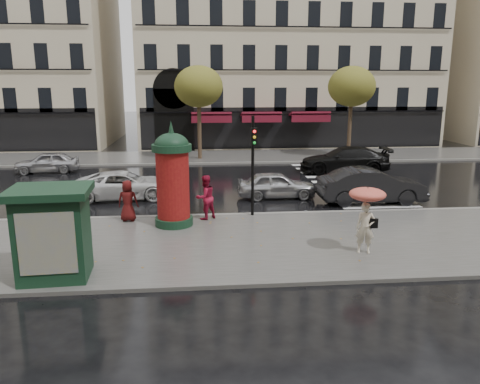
{
  "coord_description": "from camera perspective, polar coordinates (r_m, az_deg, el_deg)",
  "views": [
    {
      "loc": [
        -2.19,
        -15.61,
        5.38
      ],
      "look_at": [
        -0.61,
        1.5,
        1.4
      ],
      "focal_mm": 35.0,
      "sensor_mm": 36.0,
      "label": 1
    }
  ],
  "objects": [
    {
      "name": "ground",
      "position": [
        16.66,
        2.59,
        -5.81
      ],
      "size": [
        160.0,
        160.0,
        0.0
      ],
      "primitive_type": "plane",
      "color": "black",
      "rests_on": "ground"
    },
    {
      "name": "traffic_light",
      "position": [
        18.68,
        1.61,
        4.39
      ],
      "size": [
        0.27,
        0.38,
        4.04
      ],
      "color": "black",
      "rests_on": "near_sidewalk"
    },
    {
      "name": "near_sidewalk",
      "position": [
        16.17,
        2.83,
        -6.18
      ],
      "size": [
        90.0,
        7.0,
        0.12
      ],
      "primitive_type": "cube",
      "color": "#474744",
      "rests_on": "ground"
    },
    {
      "name": "woman_umbrella",
      "position": [
        15.17,
        15.18,
        -2.0
      ],
      "size": [
        1.14,
        1.14,
        2.18
      ],
      "color": "beige",
      "rests_on": "near_sidewalk"
    },
    {
      "name": "woman_red",
      "position": [
        18.54,
        -4.26,
        -0.65
      ],
      "size": [
        1.09,
        1.04,
        1.77
      ],
      "primitive_type": "imported",
      "rotation": [
        0.0,
        0.0,
        3.74
      ],
      "color": "maroon",
      "rests_on": "near_sidewalk"
    },
    {
      "name": "car_darkgrey",
      "position": [
        22.33,
        15.69,
        0.73
      ],
      "size": [
        4.89,
        1.73,
        1.61
      ],
      "primitive_type": "imported",
      "rotation": [
        0.0,
        0.0,
        1.57
      ],
      "color": "black",
      "rests_on": "ground"
    },
    {
      "name": "far_sidewalk",
      "position": [
        35.08,
        -1.63,
        4.33
      ],
      "size": [
        90.0,
        6.0,
        0.12
      ],
      "primitive_type": "cube",
      "color": "#474744",
      "rests_on": "ground"
    },
    {
      "name": "far_kerb",
      "position": [
        32.13,
        -1.29,
        3.54
      ],
      "size": [
        90.0,
        0.25,
        0.14
      ],
      "primitive_type": "cube",
      "color": "slate",
      "rests_on": "ground"
    },
    {
      "name": "car_black",
      "position": [
        29.74,
        12.61,
        3.86
      ],
      "size": [
        5.64,
        2.72,
        1.58
      ],
      "primitive_type": "imported",
      "rotation": [
        0.0,
        0.0,
        -1.66
      ],
      "color": "black",
      "rests_on": "ground"
    },
    {
      "name": "newsstand",
      "position": [
        13.8,
        -21.83,
        -4.55
      ],
      "size": [
        2.23,
        1.91,
        2.55
      ],
      "color": "black",
      "rests_on": "near_sidewalk"
    },
    {
      "name": "tree_far_right",
      "position": [
        35.42,
        13.47,
        12.36
      ],
      "size": [
        3.4,
        3.4,
        6.64
      ],
      "color": "#38281C",
      "rests_on": "ground"
    },
    {
      "name": "man_burgundy",
      "position": [
        18.75,
        -13.52,
        -1.05
      ],
      "size": [
        0.83,
        0.58,
        1.62
      ],
      "primitive_type": "imported",
      "rotation": [
        0.0,
        0.0,
        3.06
      ],
      "color": "#480E0E",
      "rests_on": "near_sidewalk"
    },
    {
      "name": "morris_column",
      "position": [
        17.65,
        -8.22,
        1.93
      ],
      "size": [
        1.47,
        1.47,
        3.96
      ],
      "color": "black",
      "rests_on": "near_sidewalk"
    },
    {
      "name": "zebra_crossing",
      "position": [
        27.05,
        12.48,
        1.28
      ],
      "size": [
        3.6,
        11.75,
        0.01
      ],
      "primitive_type": "cube",
      "color": "silver",
      "rests_on": "ground"
    },
    {
      "name": "car_silver",
      "position": [
        22.56,
        4.45,
        0.88
      ],
      "size": [
        3.77,
        1.54,
        1.28
      ],
      "primitive_type": "imported",
      "rotation": [
        0.0,
        0.0,
        1.58
      ],
      "color": "#AFB0B4",
      "rests_on": "ground"
    },
    {
      "name": "car_far_silver",
      "position": [
        31.33,
        -22.47,
        3.37
      ],
      "size": [
        3.99,
        2.04,
        1.3
      ],
      "primitive_type": "imported",
      "rotation": [
        0.0,
        0.0,
        -1.43
      ],
      "color": "#ADADB2",
      "rests_on": "ground"
    },
    {
      "name": "bldg_far_corner",
      "position": [
        46.72,
        5.2,
        20.3
      ],
      "size": [
        26.0,
        14.0,
        22.9
      ],
      "color": "#B7A88C",
      "rests_on": "ground"
    },
    {
      "name": "tree_far_left",
      "position": [
        33.61,
        -5.07,
        12.64
      ],
      "size": [
        3.4,
        3.4,
        6.64
      ],
      "color": "#38281C",
      "rests_on": "ground"
    },
    {
      "name": "near_kerb",
      "position": [
        19.48,
        1.39,
        -2.78
      ],
      "size": [
        90.0,
        0.25,
        0.14
      ],
      "primitive_type": "cube",
      "color": "slate",
      "rests_on": "ground"
    },
    {
      "name": "car_white",
      "position": [
        23.02,
        -13.95,
        0.82
      ],
      "size": [
        4.89,
        2.56,
        1.31
      ],
      "primitive_type": "imported",
      "rotation": [
        0.0,
        0.0,
        1.65
      ],
      "color": "silver",
      "rests_on": "ground"
    }
  ]
}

